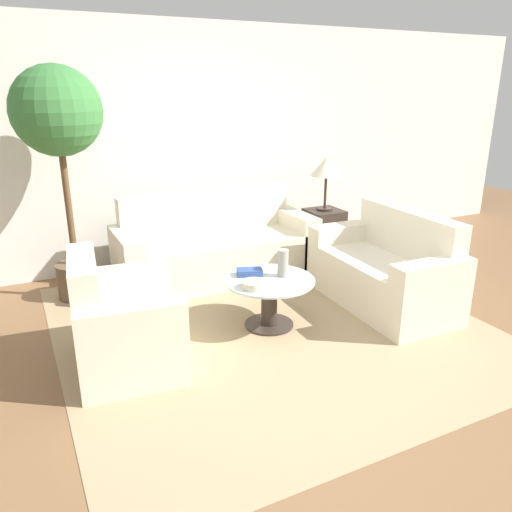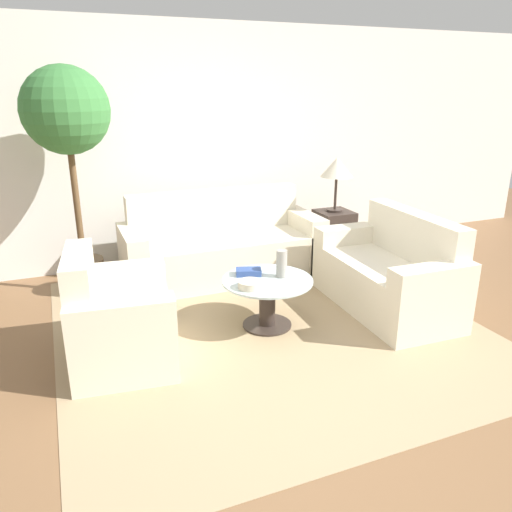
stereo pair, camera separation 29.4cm
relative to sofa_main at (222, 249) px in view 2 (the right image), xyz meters
The scene contains 13 objects.
ground_plane 2.15m from the sofa_main, 94.40° to the right, with size 14.00×14.00×0.00m, color brown.
wall_back 1.25m from the sofa_main, 102.65° to the left, with size 10.00×0.06×2.60m.
rug 1.32m from the sofa_main, 91.21° to the right, with size 3.39×3.41×0.01m.
sofa_main is the anchor object (origin of this frame).
armchair 1.86m from the sofa_main, 133.20° to the right, with size 0.81×0.99×0.85m.
loveseat 1.79m from the sofa_main, 48.90° to the right, with size 0.78×1.47×0.87m.
coffee_table 1.28m from the sofa_main, 91.21° to the right, with size 0.76×0.76×0.43m.
side_table 1.34m from the sofa_main, ahead, with size 0.38×0.38×0.59m.
table_lamp 1.55m from the sofa_main, ahead, with size 0.36×0.36×0.60m.
potted_plant 1.89m from the sofa_main, behind, with size 0.78×0.78×2.12m.
vase 1.30m from the sofa_main, 85.23° to the right, with size 0.09×0.09×0.23m.
bowl 1.43m from the sofa_main, 99.26° to the right, with size 0.19×0.19×0.06m.
book_stack 1.14m from the sofa_main, 96.72° to the right, with size 0.24×0.18×0.05m.
Camera 2 is at (-1.40, -2.66, 1.94)m, focal length 35.00 mm.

